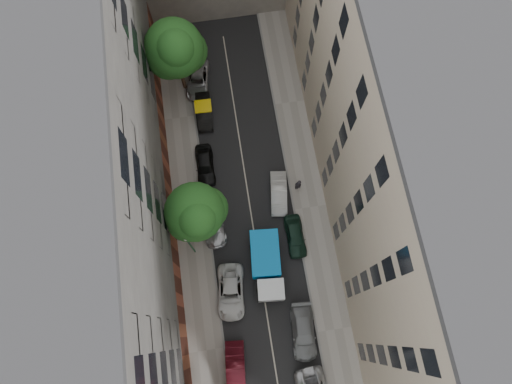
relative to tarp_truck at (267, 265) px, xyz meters
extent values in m
plane|color=#4C4C49|center=(-0.60, 4.85, -1.52)|extent=(120.00, 120.00, 0.00)
cube|color=black|center=(-0.60, 4.85, -1.51)|extent=(8.00, 44.00, 0.02)
cube|color=gray|center=(-6.10, 4.85, -1.44)|extent=(3.00, 44.00, 0.15)
cube|color=gray|center=(4.90, 4.85, -1.44)|extent=(3.00, 44.00, 0.15)
cube|color=#4A4845|center=(-11.60, 4.85, 8.48)|extent=(8.00, 44.00, 20.00)
cube|color=#B4A68C|center=(10.40, 4.85, 8.48)|extent=(8.00, 44.00, 20.00)
cube|color=black|center=(0.00, -0.11, -0.91)|extent=(2.83, 6.13, 0.33)
cube|color=silver|center=(0.00, -2.20, 0.08)|extent=(2.35, 1.95, 1.87)
cube|color=#0C8AE8|center=(0.00, 0.88, 0.25)|extent=(2.76, 4.16, 1.98)
cylinder|color=black|center=(-1.05, -2.20, -1.05)|extent=(0.31, 0.92, 0.92)
cylinder|color=black|center=(1.05, -2.20, -1.05)|extent=(0.31, 0.92, 0.92)
cylinder|color=black|center=(-1.05, 1.65, -1.05)|extent=(0.31, 0.92, 0.92)
cylinder|color=black|center=(1.05, 1.65, -1.05)|extent=(0.31, 0.92, 0.92)
imported|color=#4D0F18|center=(-3.86, -7.95, -0.78)|extent=(1.95, 4.57, 1.47)
imported|color=silver|center=(-3.40, -1.74, -0.83)|extent=(2.85, 5.17, 1.37)
imported|color=#B3B2B7|center=(-4.20, 4.65, -0.82)|extent=(2.36, 4.93, 1.39)
imported|color=black|center=(-4.20, 10.25, -0.80)|extent=(1.76, 4.24, 1.44)
imported|color=black|center=(-3.61, 15.85, -0.83)|extent=(1.56, 4.19, 1.37)
imported|color=#B1B0B5|center=(-3.82, 19.45, -0.86)|extent=(2.93, 5.00, 1.31)
imported|color=slate|center=(2.20, -5.95, -0.82)|extent=(2.35, 4.97, 1.40)
imported|color=#142E21|center=(3.00, 2.25, -0.83)|extent=(1.64, 4.03, 1.37)
imported|color=silver|center=(2.20, 6.45, -0.82)|extent=(2.01, 4.37, 1.39)
cylinder|color=#382619|center=(-5.20, 4.45, -0.01)|extent=(0.36, 0.36, 2.71)
cylinder|color=#382619|center=(-5.20, 4.45, 2.31)|extent=(0.24, 0.24, 1.93)
sphere|color=#224E1A|center=(-5.20, 4.45, 4.20)|extent=(4.86, 4.86, 4.86)
sphere|color=#224E1A|center=(-4.30, 4.85, 3.27)|extent=(3.65, 3.65, 3.65)
sphere|color=#224E1A|center=(-5.90, 3.95, 3.66)|extent=(3.40, 3.40, 3.40)
sphere|color=#224E1A|center=(-5.00, 3.65, 5.20)|extent=(3.16, 3.16, 3.16)
cylinder|color=#382619|center=(-5.20, 19.19, 0.20)|extent=(0.36, 0.36, 3.13)
cylinder|color=#382619|center=(-5.20, 19.19, 2.88)|extent=(0.24, 0.24, 2.24)
sphere|color=#224E1A|center=(-5.20, 19.19, 5.07)|extent=(5.29, 5.29, 5.29)
sphere|color=#224E1A|center=(-4.30, 19.59, 4.00)|extent=(3.97, 3.97, 3.97)
sphere|color=#224E1A|center=(-5.90, 18.69, 4.44)|extent=(3.70, 3.70, 3.70)
sphere|color=#224E1A|center=(-5.00, 18.39, 6.23)|extent=(3.44, 3.44, 3.44)
cylinder|color=#164F28|center=(-6.12, 2.37, 1.40)|extent=(0.14, 0.14, 5.53)
sphere|color=silver|center=(-6.12, 2.37, 4.26)|extent=(0.36, 0.36, 0.36)
imported|color=black|center=(4.07, 6.88, -0.42)|extent=(0.79, 0.63, 1.90)
camera|label=1|loc=(-1.80, -5.61, 39.34)|focal=32.00mm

